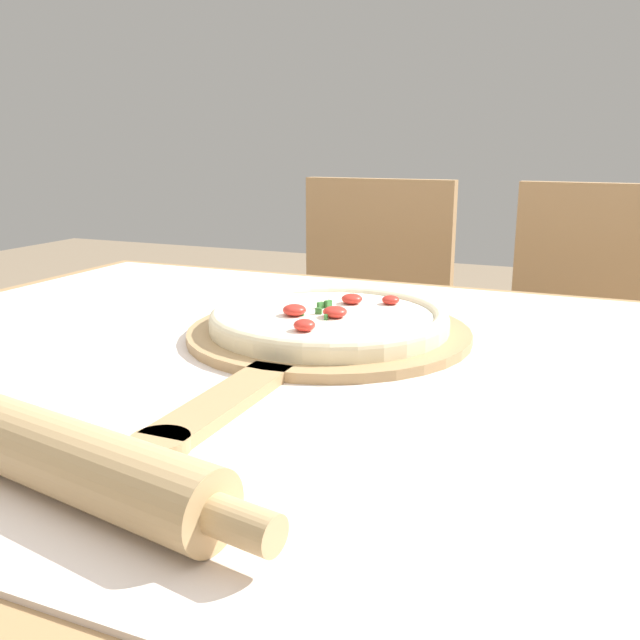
{
  "coord_description": "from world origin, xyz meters",
  "views": [
    {
      "loc": [
        0.28,
        -0.69,
        0.97
      ],
      "look_at": [
        -0.03,
        0.06,
        0.76
      ],
      "focal_mm": 38.0,
      "sensor_mm": 36.0,
      "label": 1
    }
  ],
  "objects_px": {
    "pizza_peel": "(322,337)",
    "rolling_pin": "(49,451)",
    "chair_left": "(364,336)",
    "chair_right": "(590,362)",
    "pizza": "(329,318)"
  },
  "relations": [
    {
      "from": "pizza",
      "to": "chair_right",
      "type": "height_order",
      "value": "chair_right"
    },
    {
      "from": "pizza_peel",
      "to": "rolling_pin",
      "type": "height_order",
      "value": "rolling_pin"
    },
    {
      "from": "pizza_peel",
      "to": "chair_right",
      "type": "bearing_deg",
      "value": 67.69
    },
    {
      "from": "pizza_peel",
      "to": "rolling_pin",
      "type": "bearing_deg",
      "value": -95.05
    },
    {
      "from": "chair_left",
      "to": "chair_right",
      "type": "height_order",
      "value": "same"
    },
    {
      "from": "chair_left",
      "to": "chair_right",
      "type": "distance_m",
      "value": 0.52
    },
    {
      "from": "pizza_peel",
      "to": "chair_right",
      "type": "xyz_separation_m",
      "value": [
        0.31,
        0.76,
        -0.22
      ]
    },
    {
      "from": "pizza_peel",
      "to": "rolling_pin",
      "type": "distance_m",
      "value": 0.42
    },
    {
      "from": "pizza",
      "to": "rolling_pin",
      "type": "height_order",
      "value": "rolling_pin"
    },
    {
      "from": "pizza_peel",
      "to": "pizza",
      "type": "height_order",
      "value": "pizza"
    },
    {
      "from": "pizza",
      "to": "rolling_pin",
      "type": "xyz_separation_m",
      "value": [
        -0.04,
        -0.44,
        0.0
      ]
    },
    {
      "from": "pizza_peel",
      "to": "chair_left",
      "type": "relative_size",
      "value": 0.64
    },
    {
      "from": "pizza_peel",
      "to": "chair_left",
      "type": "distance_m",
      "value": 0.82
    },
    {
      "from": "pizza",
      "to": "chair_left",
      "type": "relative_size",
      "value": 0.34
    },
    {
      "from": "pizza_peel",
      "to": "chair_right",
      "type": "relative_size",
      "value": 0.64
    }
  ]
}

